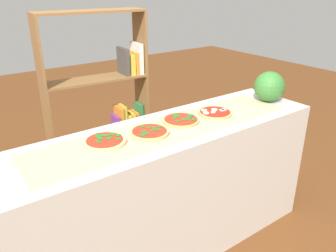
{
  "coord_description": "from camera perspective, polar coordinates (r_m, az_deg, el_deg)",
  "views": [
    {
      "loc": [
        -1.15,
        -1.58,
        1.81
      ],
      "look_at": [
        0.0,
        0.0,
        0.97
      ],
      "focal_mm": 36.39,
      "sensor_mm": 36.0,
      "label": 1
    }
  ],
  "objects": [
    {
      "name": "ground_plane",
      "position": [
        2.66,
        -0.0,
        -19.47
      ],
      "size": [
        12.0,
        12.0,
        0.0
      ],
      "primitive_type": "plane",
      "color": "brown"
    },
    {
      "name": "counter",
      "position": [
        2.37,
        -0.0,
        -11.03
      ],
      "size": [
        2.2,
        0.57,
        0.95
      ],
      "primitive_type": "cube",
      "color": "beige",
      "rests_on": "ground_plane"
    },
    {
      "name": "parchment_paper",
      "position": [
        2.14,
        -0.0,
        -0.47
      ],
      "size": [
        1.79,
        0.41,
        0.0
      ],
      "primitive_type": "cube",
      "color": "tan",
      "rests_on": "counter"
    },
    {
      "name": "pizza_spinach_0",
      "position": [
        1.98,
        -10.55,
        -2.54
      ],
      "size": [
        0.25,
        0.25,
        0.03
      ],
      "color": "#E5C17F",
      "rests_on": "parchment_paper"
    },
    {
      "name": "pizza_spinach_1",
      "position": [
        2.06,
        -3.15,
        -1.03
      ],
      "size": [
        0.24,
        0.24,
        0.03
      ],
      "color": "#DBB26B",
      "rests_on": "parchment_paper"
    },
    {
      "name": "pizza_spinach_2",
      "position": [
        2.25,
        2.19,
        1.02
      ],
      "size": [
        0.25,
        0.25,
        0.02
      ],
      "color": "tan",
      "rests_on": "parchment_paper"
    },
    {
      "name": "pizza_mozzarella_3",
      "position": [
        2.4,
        7.86,
        2.24
      ],
      "size": [
        0.24,
        0.24,
        0.02
      ],
      "color": "tan",
      "rests_on": "parchment_paper"
    },
    {
      "name": "watermelon",
      "position": [
        2.72,
        16.6,
        6.35
      ],
      "size": [
        0.23,
        0.23,
        0.23
      ],
      "primitive_type": "sphere",
      "color": "#387A33",
      "rests_on": "counter"
    },
    {
      "name": "bookshelf",
      "position": [
        3.0,
        -9.54,
        1.74
      ],
      "size": [
        0.87,
        0.31,
        1.6
      ],
      "color": "brown",
      "rests_on": "ground_plane"
    }
  ]
}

